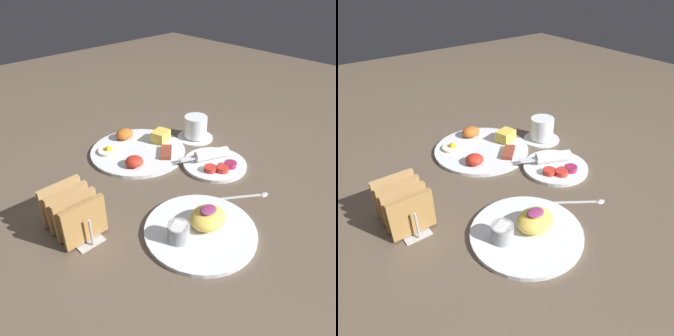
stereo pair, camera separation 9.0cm
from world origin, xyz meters
The scene contains 7 objects.
ground_plane centered at (0.00, 0.00, 0.00)m, with size 3.00×3.00×0.00m, color brown.
plate_breakfast centered at (0.09, 0.21, 0.01)m, with size 0.29×0.29×0.05m.
plate_condiments centered at (0.20, -0.01, 0.01)m, with size 0.19×0.19×0.04m.
plate_foreground centered at (-0.04, -0.16, 0.01)m, with size 0.25×0.25×0.06m.
toast_rack centered at (-0.24, 0.03, 0.05)m, with size 0.10×0.15×0.10m.
coffee_cup centered at (0.29, 0.15, 0.04)m, with size 0.12×0.12×0.08m.
teaspoon centered at (0.16, -0.17, 0.00)m, with size 0.11×0.08×0.01m.
Camera 2 is at (-0.39, -0.56, 0.52)m, focal length 35.00 mm.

